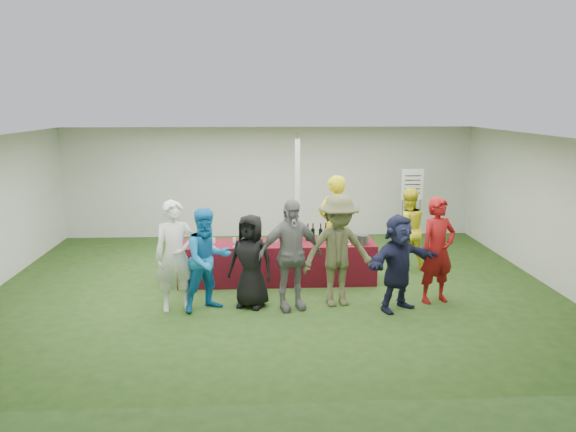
{
  "coord_description": "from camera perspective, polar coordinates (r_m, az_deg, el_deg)",
  "views": [
    {
      "loc": [
        -0.29,
        -9.7,
        3.31
      ],
      "look_at": [
        0.27,
        0.32,
        1.25
      ],
      "focal_mm": 35.0,
      "sensor_mm": 36.0,
      "label": 1
    }
  ],
  "objects": [
    {
      "name": "water_bottle",
      "position": [
        10.39,
        -1.23,
        -2.06
      ],
      "size": [
        0.07,
        0.07,
        0.23
      ],
      "color": "silver",
      "rests_on": "serving_table"
    },
    {
      "name": "tent",
      "position": [
        11.1,
        0.95,
        1.43
      ],
      "size": [
        10.0,
        10.0,
        10.0
      ],
      "color": "white",
      "rests_on": "ground"
    },
    {
      "name": "dump_bucket",
      "position": [
        10.27,
        7.53,
        -2.4
      ],
      "size": [
        0.23,
        0.23,
        0.18
      ],
      "primitive_type": "cylinder",
      "color": "slate",
      "rests_on": "serving_table"
    },
    {
      "name": "customer_1",
      "position": [
        9.04,
        -8.16,
        -4.41
      ],
      "size": [
        1.02,
        0.95,
        1.66
      ],
      "primitive_type": "imported",
      "rotation": [
        0.0,
        0.0,
        0.53
      ],
      "color": "#1676C2",
      "rests_on": "ground"
    },
    {
      "name": "staff_pourer",
      "position": [
        10.85,
        4.71,
        -0.91
      ],
      "size": [
        0.83,
        0.71,
        1.93
      ],
      "primitive_type": "imported",
      "rotation": [
        0.0,
        0.0,
        3.55
      ],
      "color": "#D3CA11",
      "rests_on": "ground"
    },
    {
      "name": "customer_0",
      "position": [
        9.1,
        -11.38,
        -4.01
      ],
      "size": [
        0.73,
        0.57,
        1.79
      ],
      "primitive_type": "imported",
      "rotation": [
        0.0,
        0.0,
        0.23
      ],
      "color": "white",
      "rests_on": "ground"
    },
    {
      "name": "wine_bottles",
      "position": [
        10.49,
        2.24,
        -1.84
      ],
      "size": [
        0.68,
        0.15,
        0.32
      ],
      "color": "black",
      "rests_on": "serving_table"
    },
    {
      "name": "serving_table",
      "position": [
        10.44,
        -1.1,
        -4.72
      ],
      "size": [
        3.6,
        0.8,
        0.75
      ],
      "primitive_type": "cube",
      "color": "#540B1B",
      "rests_on": "ground"
    },
    {
      "name": "customer_4",
      "position": [
        9.17,
        5.13,
        -3.52
      ],
      "size": [
        1.3,
        0.89,
        1.85
      ],
      "primitive_type": "imported",
      "rotation": [
        0.0,
        0.0,
        0.18
      ],
      "color": "#505130",
      "rests_on": "ground"
    },
    {
      "name": "customer_5",
      "position": [
        9.13,
        11.13,
        -4.67
      ],
      "size": [
        1.48,
        1.15,
        1.57
      ],
      "primitive_type": "imported",
      "rotation": [
        0.0,
        0.0,
        0.54
      ],
      "color": "#1A1D3B",
      "rests_on": "ground"
    },
    {
      "name": "wine_list_sign",
      "position": [
        13.1,
        12.5,
        2.57
      ],
      "size": [
        0.5,
        0.03,
        1.8
      ],
      "color": "slate",
      "rests_on": "ground"
    },
    {
      "name": "customer_3",
      "position": [
        8.97,
        0.24,
        -3.95
      ],
      "size": [
        1.14,
        0.73,
        1.81
      ],
      "primitive_type": "imported",
      "rotation": [
        0.0,
        0.0,
        0.3
      ],
      "color": "slate",
      "rests_on": "ground"
    },
    {
      "name": "bar_towel",
      "position": [
        10.54,
        7.05,
        -2.45
      ],
      "size": [
        0.25,
        0.18,
        0.03
      ],
      "primitive_type": "cube",
      "color": "white",
      "rests_on": "serving_table"
    },
    {
      "name": "customer_2",
      "position": [
        9.13,
        -3.8,
        -4.58
      ],
      "size": [
        0.88,
        0.74,
        1.54
      ],
      "primitive_type": "imported",
      "rotation": [
        0.0,
        0.0,
        -0.39
      ],
      "color": "black",
      "rests_on": "ground"
    },
    {
      "name": "wine_glasses",
      "position": [
        10.07,
        -3.53,
        -2.49
      ],
      "size": [
        2.73,
        0.14,
        0.16
      ],
      "color": "silver",
      "rests_on": "serving_table"
    },
    {
      "name": "staff_back",
      "position": [
        11.36,
        12.0,
        -1.32
      ],
      "size": [
        0.85,
        0.69,
        1.64
      ],
      "primitive_type": "imported",
      "rotation": [
        0.0,
        0.0,
        3.23
      ],
      "color": "yellow",
      "rests_on": "ground"
    },
    {
      "name": "ground",
      "position": [
        10.25,
        -1.4,
        -7.24
      ],
      "size": [
        60.0,
        60.0,
        0.0
      ],
      "primitive_type": "plane",
      "color": "#284719",
      "rests_on": "ground"
    },
    {
      "name": "customer_6",
      "position": [
        9.61,
        14.95,
        -3.38
      ],
      "size": [
        0.75,
        0.61,
        1.78
      ],
      "primitive_type": "imported",
      "rotation": [
        0.0,
        0.0,
        0.33
      ],
      "color": "maroon",
      "rests_on": "ground"
    }
  ]
}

